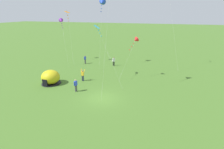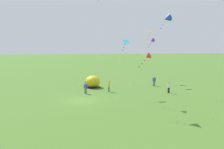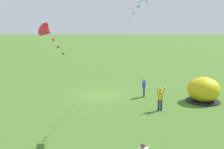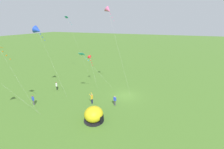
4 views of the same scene
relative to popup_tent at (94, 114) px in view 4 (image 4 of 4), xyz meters
The scene contains 12 objects.
ground_plane 9.18m from the popup_tent, 13.25° to the right, with size 300.00×300.00×0.00m, color #477028.
popup_tent is the anchor object (origin of this frame).
person_strolling 5.03m from the popup_tent, 14.91° to the right, with size 0.35×0.56×1.72m.
person_with_toddler 13.17m from the popup_tent, 62.04° to the left, with size 0.51×0.41×1.72m.
person_arms_raised 4.70m from the popup_tent, 31.49° to the left, with size 0.68×0.47×1.89m.
person_center_field 11.27m from the popup_tent, 89.32° to the left, with size 0.34×0.57×1.72m.
kite_red 13.96m from the popup_tent, 30.40° to the left, with size 2.56×3.17×6.53m.
kite_orange 14.48m from the popup_tent, 105.55° to the left, with size 2.41×2.62×10.48m.
kite_pink 16.59m from the popup_tent, ahead, with size 0.98×4.99×15.47m.
kite_teal 24.34m from the popup_tent, 42.91° to the left, with size 3.44×3.45×14.33m.
kite_cyan 10.06m from the popup_tent, 39.50° to the left, with size 5.62×4.22×8.38m.
kite_blue 16.45m from the popup_tent, 71.97° to the left, with size 1.42×4.69×12.48m.
Camera 4 is at (-24.36, -6.62, 13.00)m, focal length 24.00 mm.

